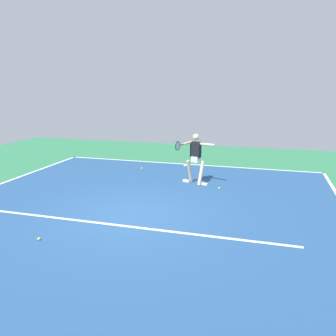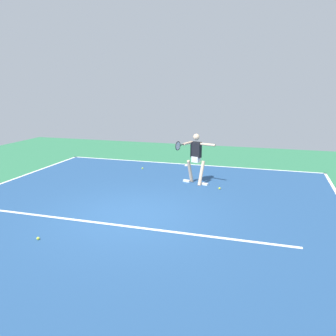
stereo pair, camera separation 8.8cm
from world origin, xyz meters
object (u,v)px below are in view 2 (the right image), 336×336
(tennis_player, at_px, (196,156))
(tennis_ball_centre_court, at_px, (143,168))
(tennis_ball_by_sideline, at_px, (38,238))
(tennis_ball_near_player, at_px, (220,188))

(tennis_player, bearing_deg, tennis_ball_centre_court, -13.61)
(tennis_player, height_order, tennis_ball_by_sideline, tennis_player)
(tennis_ball_by_sideline, height_order, tennis_ball_centre_court, same)
(tennis_player, relative_size, tennis_ball_by_sideline, 26.23)
(tennis_ball_near_player, xyz_separation_m, tennis_ball_centre_court, (3.37, -1.88, 0.00))
(tennis_player, xyz_separation_m, tennis_ball_by_sideline, (2.33, 5.29, -0.95))
(tennis_ball_centre_court, bearing_deg, tennis_player, 149.45)
(tennis_ball_by_sideline, bearing_deg, tennis_player, -113.81)
(tennis_player, xyz_separation_m, tennis_ball_centre_court, (2.48, -1.46, -0.95))
(tennis_ball_by_sideline, xyz_separation_m, tennis_ball_centre_court, (0.14, -6.75, 0.00))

